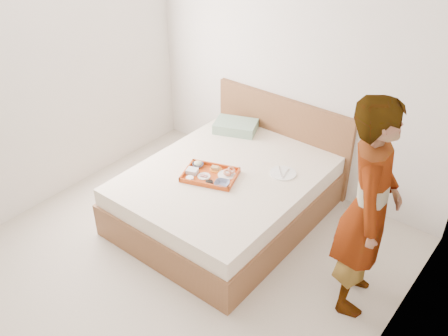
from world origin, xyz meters
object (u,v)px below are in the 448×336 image
at_px(dinner_plate, 283,173).
at_px(person, 368,209).
at_px(bed, 226,194).
at_px(tray, 210,175).

relative_size(dinner_plate, person, 0.14).
bearing_deg(bed, dinner_plate, 35.60).
distance_m(tray, person, 1.58).
relative_size(bed, tray, 4.06).
relative_size(tray, dinner_plate, 1.95).
distance_m(dinner_plate, person, 1.20).
distance_m(bed, person, 1.62).
bearing_deg(bed, tray, -114.85).
bearing_deg(person, bed, 64.35).
relative_size(bed, dinner_plate, 7.93).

